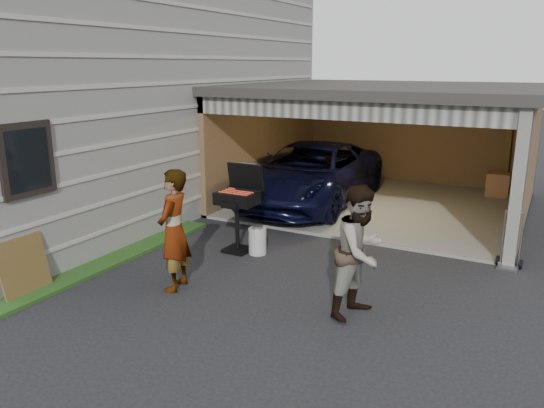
{
  "coord_description": "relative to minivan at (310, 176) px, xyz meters",
  "views": [
    {
      "loc": [
        4.34,
        -5.88,
        3.36
      ],
      "look_at": [
        0.4,
        1.48,
        1.15
      ],
      "focal_mm": 35.0,
      "sensor_mm": 36.0,
      "label": 1
    }
  ],
  "objects": [
    {
      "name": "ground",
      "position": [
        0.8,
        -5.7,
        -0.72
      ],
      "size": [
        80.0,
        80.0,
        0.0
      ],
      "primitive_type": "plane",
      "color": "black",
      "rests_on": "ground"
    },
    {
      "name": "house",
      "position": [
        -5.2,
        -1.7,
        2.03
      ],
      "size": [
        7.0,
        11.0,
        5.5
      ],
      "primitive_type": "cube",
      "color": "#474744",
      "rests_on": "ground"
    },
    {
      "name": "groundcover_strip",
      "position": [
        -1.45,
        -6.7,
        -0.69
      ],
      "size": [
        0.5,
        8.0,
        0.06
      ],
      "primitive_type": "cube",
      "color": "#193814",
      "rests_on": "ground"
    },
    {
      "name": "garage",
      "position": [
        1.56,
        1.1,
        1.15
      ],
      "size": [
        6.8,
        6.3,
        2.9
      ],
      "color": "#605E59",
      "rests_on": "ground"
    },
    {
      "name": "minivan",
      "position": [
        0.0,
        0.0,
        0.0
      ],
      "size": [
        2.58,
        5.28,
        1.44
      ],
      "primitive_type": "imported",
      "rotation": [
        0.0,
        0.0,
        0.04
      ],
      "color": "black",
      "rests_on": "ground"
    },
    {
      "name": "woman",
      "position": [
        0.24,
        -5.57,
        0.22
      ],
      "size": [
        0.6,
        0.77,
        1.87
      ],
      "primitive_type": "imported",
      "rotation": [
        0.0,
        0.0,
        -1.33
      ],
      "color": "#A0BAC9",
      "rests_on": "ground"
    },
    {
      "name": "man",
      "position": [
        3.01,
        -5.08,
        0.19
      ],
      "size": [
        0.91,
        1.04,
        1.83
      ],
      "primitive_type": "imported",
      "rotation": [
        0.0,
        0.0,
        1.29
      ],
      "color": "#452B1B",
      "rests_on": "ground"
    },
    {
      "name": "bbq_grill",
      "position": [
        0.2,
        -3.66,
        0.23
      ],
      "size": [
        0.72,
        0.63,
        1.6
      ],
      "color": "black",
      "rests_on": "ground"
    },
    {
      "name": "propane_tank",
      "position": [
        0.59,
        -3.64,
        -0.48
      ],
      "size": [
        0.38,
        0.38,
        0.49
      ],
      "primitive_type": "cylinder",
      "rotation": [
        0.0,
        0.0,
        -0.2
      ],
      "color": "beige",
      "rests_on": "ground"
    },
    {
      "name": "plywood_panel",
      "position": [
        -1.6,
        -6.82,
        -0.28
      ],
      "size": [
        0.22,
        0.8,
        0.88
      ],
      "primitive_type": "cube",
      "rotation": [
        0.0,
        -0.21,
        0.0
      ],
      "color": "#4F3E1B",
      "rests_on": "ground"
    },
    {
      "name": "hand_truck",
      "position": [
        4.7,
        -2.23,
        -0.53
      ],
      "size": [
        0.42,
        0.33,
        1.0
      ],
      "rotation": [
        0.0,
        0.0,
        -0.08
      ],
      "color": "slate",
      "rests_on": "ground"
    }
  ]
}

